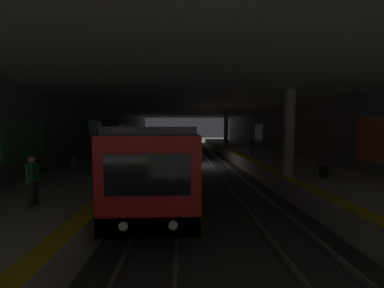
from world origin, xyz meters
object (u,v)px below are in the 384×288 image
object	(u,v)px
bench_right_near	(110,148)
suitcase_rolling	(324,172)
bench_right_mid	(127,143)
person_walking_mid	(151,138)
bench_left_mid	(245,141)
metro_train	(173,143)
person_standing_far	(33,179)
pillar_near	(289,133)
person_boarding	(124,144)
backpack_on_floor	(255,145)
bench_right_far	(136,140)
person_waiting_near	(252,145)
trash_bin	(75,163)
pillar_far	(226,130)
bench_left_near	(263,144)

from	to	relation	value
bench_right_near	suitcase_rolling	size ratio (longest dim) A/B	1.88
bench_right_mid	person_walking_mid	world-z (taller)	person_walking_mid
bench_left_mid	bench_right_near	distance (m)	20.94
metro_train	person_standing_far	bearing A→B (deg)	166.58
pillar_near	person_walking_mid	size ratio (longest dim) A/B	2.79
bench_left_mid	suitcase_rolling	world-z (taller)	suitcase_rolling
person_boarding	backpack_on_floor	distance (m)	16.83
bench_right_far	suitcase_rolling	distance (m)	29.46
bench_right_near	bench_right_far	bearing A→B (deg)	0.00
bench_left_mid	backpack_on_floor	world-z (taller)	bench_left_mid
bench_left_mid	person_waiting_near	bearing A→B (deg)	167.36
person_boarding	trash_bin	world-z (taller)	person_boarding
person_standing_far	suitcase_rolling	world-z (taller)	person_standing_far
person_walking_mid	pillar_far	bearing A→B (deg)	-124.44
person_waiting_near	suitcase_rolling	distance (m)	10.06
bench_left_near	bench_left_mid	size ratio (longest dim) A/B	1.00
bench_left_near	bench_left_mid	distance (m)	8.13
pillar_far	person_boarding	xyz separation A→B (m)	(-6.33, 11.38, -1.37)
bench_right_mid	person_boarding	bearing A→B (deg)	-169.18
person_standing_far	suitcase_rolling	size ratio (longest dim) A/B	1.82
suitcase_rolling	trash_bin	xyz separation A→B (m)	(2.75, 13.79, 0.12)
backpack_on_floor	metro_train	bearing A→B (deg)	119.07
metro_train	person_boarding	size ratio (longest dim) A/B	22.25
person_boarding	suitcase_rolling	size ratio (longest dim) A/B	1.84
person_walking_mid	bench_right_mid	bearing A→B (deg)	156.54
person_waiting_near	trash_bin	xyz separation A→B (m)	(-7.27, 13.08, -0.50)
bench_right_mid	trash_bin	bearing A→B (deg)	-177.52
bench_right_far	person_boarding	bearing A→B (deg)	-173.76
pillar_far	trash_bin	xyz separation A→B (m)	(-15.47, 12.15, -1.85)
bench_right_far	pillar_near	bearing A→B (deg)	-152.83
backpack_on_floor	pillar_far	bearing A→B (deg)	97.46
bench_right_far	suitcase_rolling	xyz separation A→B (m)	(-25.63, -14.53, -0.22)
bench_right_mid	person_standing_far	distance (m)	23.73
bench_left_mid	person_boarding	bearing A→B (deg)	129.10
bench_right_near	backpack_on_floor	size ratio (longest dim) A/B	4.25
bench_right_near	trash_bin	size ratio (longest dim) A/B	2.00
bench_right_mid	person_standing_far	xyz separation A→B (m)	(-23.62, -2.34, 0.37)
trash_bin	person_walking_mid	bearing A→B (deg)	-4.32
pillar_near	person_waiting_near	xyz separation A→B (m)	(9.49, -0.93, -1.35)
bench_right_near	person_boarding	distance (m)	1.64
person_standing_far	trash_bin	size ratio (longest dim) A/B	1.93
pillar_far	suitcase_rolling	world-z (taller)	pillar_far
person_walking_mid	backpack_on_floor	bearing A→B (deg)	-114.73
person_boarding	trash_bin	bearing A→B (deg)	175.20
person_walking_mid	bench_left_near	bearing A→B (deg)	-121.50
bench_left_near	bench_right_mid	bearing A→B (deg)	78.96
person_standing_far	bench_left_mid	bearing A→B (deg)	-27.41
person_waiting_near	bench_left_mid	bearing A→B (deg)	-12.64
bench_right_mid	person_boarding	size ratio (longest dim) A/B	1.02
trash_bin	bench_left_near	bearing A→B (deg)	-50.09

